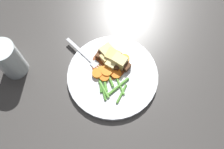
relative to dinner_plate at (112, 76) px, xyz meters
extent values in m
plane|color=#423F3D|center=(0.00, 0.00, -0.01)|extent=(3.00, 3.00, 0.00)
cylinder|color=white|center=(0.00, 0.00, 0.00)|extent=(0.26, 0.26, 0.02)
cylinder|color=brown|center=(0.03, 0.01, 0.01)|extent=(0.10, 0.10, 0.00)
cylinder|color=orange|center=(0.00, 0.04, 0.01)|extent=(0.03, 0.03, 0.01)
cylinder|color=orange|center=(0.01, 0.02, 0.02)|extent=(0.03, 0.03, 0.01)
cylinder|color=orange|center=(0.01, 0.03, 0.01)|extent=(0.03, 0.03, 0.01)
cylinder|color=orange|center=(0.00, -0.01, 0.01)|extent=(0.03, 0.03, 0.01)
cylinder|color=orange|center=(-0.01, 0.02, 0.01)|extent=(0.04, 0.04, 0.01)
cylinder|color=orange|center=(0.05, -0.03, 0.01)|extent=(0.04, 0.04, 0.01)
cube|color=#EAD68C|center=(0.03, 0.01, 0.02)|extent=(0.03, 0.04, 0.02)
cube|color=#EAD68C|center=(0.03, -0.02, 0.03)|extent=(0.05, 0.05, 0.04)
cube|color=#EAD68C|center=(0.07, 0.02, 0.02)|extent=(0.05, 0.05, 0.03)
cube|color=#E5CC7A|center=(0.05, 0.02, 0.02)|extent=(0.04, 0.03, 0.02)
cube|color=#DBBC6B|center=(0.05, 0.00, 0.02)|extent=(0.05, 0.05, 0.03)
cube|color=#4C2B19|center=(0.02, -0.01, 0.02)|extent=(0.03, 0.03, 0.02)
cube|color=#56331E|center=(0.02, -0.03, 0.02)|extent=(0.04, 0.04, 0.02)
cube|color=#56331E|center=(0.06, 0.04, 0.02)|extent=(0.03, 0.03, 0.02)
cylinder|color=#4C8E33|center=(-0.05, 0.03, 0.01)|extent=(0.06, 0.02, 0.01)
cylinder|color=#4C8E33|center=(-0.02, 0.04, 0.01)|extent=(0.08, 0.01, 0.01)
cylinder|color=#66AD42|center=(-0.05, 0.02, 0.01)|extent=(0.05, 0.03, 0.01)
cylinder|color=#599E38|center=(-0.04, -0.02, 0.01)|extent=(0.06, 0.06, 0.01)
cylinder|color=#66AD42|center=(-0.02, -0.02, 0.01)|extent=(0.08, 0.04, 0.01)
cylinder|color=#599E38|center=(-0.01, 0.01, 0.01)|extent=(0.07, 0.03, 0.01)
cylinder|color=#599E38|center=(-0.03, 0.02, 0.01)|extent=(0.06, 0.02, 0.01)
cylinder|color=#599E38|center=(-0.06, -0.03, 0.01)|extent=(0.06, 0.03, 0.01)
cube|color=silver|center=(0.08, 0.10, 0.01)|extent=(0.09, 0.09, 0.00)
cube|color=silver|center=(0.03, 0.05, 0.01)|extent=(0.03, 0.03, 0.00)
cylinder|color=silver|center=(0.00, 0.04, 0.01)|extent=(0.03, 0.03, 0.00)
cylinder|color=silver|center=(0.01, 0.03, 0.01)|extent=(0.03, 0.03, 0.00)
cylinder|color=silver|center=(0.01, 0.03, 0.01)|extent=(0.03, 0.03, 0.00)
cylinder|color=silver|center=(0.02, 0.02, 0.01)|extent=(0.03, 0.03, 0.00)
cylinder|color=silver|center=(0.02, 0.29, 0.05)|extent=(0.07, 0.07, 0.12)
camera|label=1|loc=(-0.27, 0.00, 0.63)|focal=37.61mm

